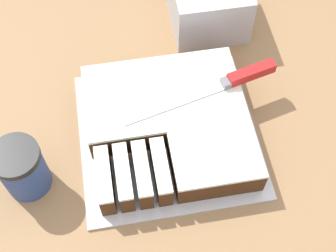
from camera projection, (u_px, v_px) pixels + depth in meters
countertop at (182, 209)px, 1.36m from camera, size 1.40×1.10×0.92m
cake_board at (168, 135)px, 0.95m from camera, size 0.36×0.35×0.01m
cake at (170, 123)px, 0.93m from camera, size 0.31×0.31×0.06m
knife at (234, 80)px, 0.94m from camera, size 0.33×0.10×0.02m
coffee_cup at (22, 169)px, 0.85m from camera, size 0.09×0.09×0.12m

